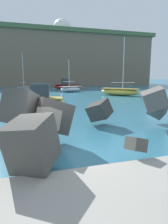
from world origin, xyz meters
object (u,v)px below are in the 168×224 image
boat_mid_right (71,89)px  mooring_buoy_outer (46,110)px  boat_near_centre (67,86)px  boat_mid_centre (120,91)px  mooring_buoy_inner (6,93)px  mooring_buoy_middle (82,88)px  boat_near_left (25,88)px  radar_dome (62,30)px  boat_near_right (37,100)px

boat_mid_right → mooring_buoy_outer: 21.70m
boat_near_centre → boat_mid_centre: (4.59, -17.25, -0.17)m
boat_mid_centre → mooring_buoy_inner: boat_mid_centre is taller
mooring_buoy_middle → boat_near_centre: bearing=169.3°
boat_near_centre → mooring_buoy_inner: boat_near_centre is taller
mooring_buoy_inner → mooring_buoy_outer: same height
boat_near_left → mooring_buoy_middle: bearing=3.4°
mooring_buoy_outer → radar_dome: size_ratio=0.04×
boat_near_centre → boat_near_right: (-8.08, -26.09, -0.08)m
boat_mid_right → mooring_buoy_inner: 11.48m
mooring_buoy_inner → boat_near_centre: bearing=42.3°
boat_near_right → boat_near_left: bearing=92.9°
mooring_buoy_outer → mooring_buoy_middle: bearing=68.6°
mooring_buoy_outer → radar_dome: (14.40, 70.50, 22.32)m
boat_near_left → mooring_buoy_inner: boat_near_left is taller
boat_near_right → boat_mid_right: (7.11, 18.03, -0.11)m
mooring_buoy_inner → mooring_buoy_middle: bearing=33.5°
mooring_buoy_inner → mooring_buoy_outer: bearing=-75.7°
boat_near_centre → boat_near_right: size_ratio=1.20×
boat_near_left → mooring_buoy_outer: (1.79, -27.32, -0.25)m
boat_mid_right → radar_dome: (7.84, 49.82, 21.96)m
boat_mid_centre → boat_near_left: bearing=131.3°
boat_mid_centre → radar_dome: (2.28, 59.01, 21.93)m
mooring_buoy_inner → mooring_buoy_middle: (15.57, 10.32, 0.00)m
boat_near_centre → boat_mid_right: bearing=-96.9°
boat_mid_centre → mooring_buoy_middle: boat_mid_centre is taller
boat_mid_centre → boat_near_right: bearing=-145.1°
boat_near_right → boat_mid_right: 19.38m
boat_near_right → mooring_buoy_outer: (0.56, -2.65, -0.47)m
mooring_buoy_inner → mooring_buoy_outer: 18.33m
boat_near_centre → boat_mid_centre: bearing=-75.1°
boat_near_left → mooring_buoy_outer: bearing=-86.2°
boat_near_left → mooring_buoy_inner: 9.96m
mooring_buoy_middle → mooring_buoy_inner: bearing=-146.5°
mooring_buoy_outer → boat_near_centre: bearing=75.3°
boat_near_left → boat_near_centre: 9.44m
boat_near_left → mooring_buoy_inner: size_ratio=17.16×
boat_mid_centre → mooring_buoy_outer: size_ratio=19.11×
radar_dome → boat_mid_right: bearing=-98.9°
boat_near_left → boat_mid_right: bearing=-38.5°
boat_near_right → radar_dome: bearing=77.6°
mooring_buoy_middle → radar_dome: size_ratio=0.04×
boat_near_left → boat_mid_right: 10.67m
boat_near_left → mooring_buoy_outer: size_ratio=17.16×
mooring_buoy_inner → radar_dome: bearing=70.2°
boat_near_centre → boat_mid_right: boat_mid_right is taller
boat_near_centre → boat_mid_centre: boat_mid_centre is taller
boat_near_centre → mooring_buoy_outer: (-7.53, -28.74, -0.55)m
boat_near_left → boat_near_centre: (9.32, 1.41, 0.30)m
boat_near_right → mooring_buoy_inner: 15.63m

